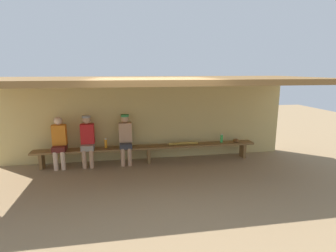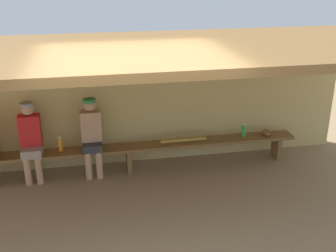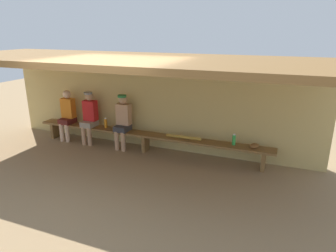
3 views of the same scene
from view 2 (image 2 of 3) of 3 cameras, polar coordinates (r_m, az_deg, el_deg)
name	(u,v)px [view 2 (image 2 of 3)]	position (r m, az deg, el deg)	size (l,w,h in m)	color
ground_plane	(141,220)	(6.07, -3.71, -12.73)	(24.00, 24.00, 0.00)	#937754
back_wall	(124,103)	(7.38, -5.98, 3.18)	(8.00, 0.20, 2.20)	tan
dugout_roof	(130,52)	(5.83, -5.17, 10.04)	(8.00, 2.80, 0.12)	brown
bench	(129,150)	(7.23, -5.42, -3.30)	(6.00, 0.36, 0.46)	brown
player_in_red	(31,138)	(7.13, -18.27, -1.56)	(0.34, 0.42, 1.34)	gray
player_shirtless_tan	(92,133)	(7.06, -10.41, -1.01)	(0.34, 0.42, 1.34)	#333338
water_bottle_green	(244,130)	(7.65, 10.35, -0.57)	(0.07, 0.07, 0.24)	green
water_bottle_clear	(60,144)	(7.18, -14.51, -2.40)	(0.07, 0.07, 0.25)	orange
baseball_glove_worn	(267,132)	(7.82, 13.34, -0.87)	(0.24, 0.17, 0.09)	brown
baseball_bat	(183,140)	(7.33, 2.12, -1.95)	(0.07, 0.07, 0.83)	#B28C33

